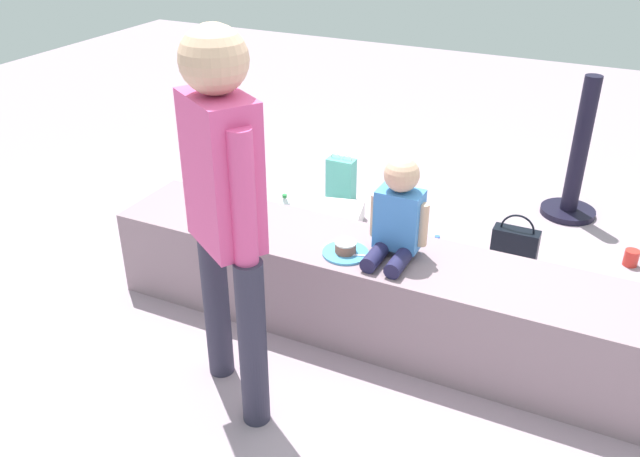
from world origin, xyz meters
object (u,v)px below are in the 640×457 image
(party_cup_red, at_px, (631,258))
(adult_standing, at_px, (224,196))
(cake_box_white, at_px, (336,217))
(gift_bag, at_px, (341,179))
(child_seated, at_px, (398,214))
(cake_plate, at_px, (346,250))
(water_bottle_far_side, at_px, (436,252))
(handbag_black_leather, at_px, (514,247))
(water_bottle_near_gift, at_px, (285,213))

(party_cup_red, bearing_deg, adult_standing, -127.69)
(adult_standing, height_order, cake_box_white, adult_standing)
(gift_bag, relative_size, party_cup_red, 3.48)
(child_seated, distance_m, cake_plate, 0.30)
(adult_standing, distance_m, party_cup_red, 2.63)
(water_bottle_far_side, distance_m, handbag_black_leather, 0.45)
(water_bottle_near_gift, height_order, handbag_black_leather, handbag_black_leather)
(water_bottle_near_gift, relative_size, handbag_black_leather, 0.69)
(water_bottle_far_side, relative_size, party_cup_red, 2.04)
(child_seated, height_order, cake_box_white, child_seated)
(gift_bag, xyz_separation_m, handbag_black_leather, (1.29, -0.40, -0.02))
(cake_plate, height_order, water_bottle_far_side, cake_plate)
(adult_standing, xyz_separation_m, cake_plate, (0.25, 0.60, -0.49))
(water_bottle_far_side, xyz_separation_m, cake_box_white, (-0.74, 0.21, -0.03))
(child_seated, height_order, water_bottle_far_side, child_seated)
(cake_plate, relative_size, gift_bag, 0.66)
(water_bottle_near_gift, height_order, water_bottle_far_side, water_bottle_near_gift)
(party_cup_red, relative_size, handbag_black_leather, 0.29)
(gift_bag, xyz_separation_m, water_bottle_near_gift, (-0.15, -0.55, -0.05))
(adult_standing, bearing_deg, water_bottle_far_side, 72.02)
(water_bottle_far_side, xyz_separation_m, party_cup_red, (1.04, 0.51, -0.04))
(cake_plate, distance_m, handbag_black_leather, 1.25)
(child_seated, bearing_deg, handbag_black_leather, 65.87)
(water_bottle_far_side, height_order, party_cup_red, water_bottle_far_side)
(handbag_black_leather, bearing_deg, gift_bag, 162.71)
(party_cup_red, xyz_separation_m, cake_box_white, (-1.77, -0.31, 0.01))
(handbag_black_leather, bearing_deg, water_bottle_far_side, -155.32)
(child_seated, bearing_deg, gift_bag, 123.35)
(water_bottle_near_gift, bearing_deg, cake_box_white, 30.59)
(gift_bag, height_order, handbag_black_leather, same)
(child_seated, bearing_deg, cake_plate, -155.57)
(cake_plate, xyz_separation_m, party_cup_red, (1.26, 1.35, -0.44))
(adult_standing, bearing_deg, handbag_black_leather, 61.61)
(water_bottle_near_gift, relative_size, party_cup_red, 2.42)
(adult_standing, relative_size, party_cup_red, 16.42)
(adult_standing, relative_size, water_bottle_far_side, 8.06)
(adult_standing, bearing_deg, child_seated, 56.46)
(water_bottle_far_side, height_order, handbag_black_leather, handbag_black_leather)
(adult_standing, xyz_separation_m, handbag_black_leather, (0.88, 1.62, -0.84))
(cake_box_white, relative_size, handbag_black_leather, 0.95)
(gift_bag, bearing_deg, party_cup_red, -2.30)
(adult_standing, relative_size, handbag_black_leather, 4.71)
(adult_standing, bearing_deg, cake_plate, 67.54)
(child_seated, distance_m, party_cup_red, 1.74)
(gift_bag, height_order, water_bottle_near_gift, gift_bag)
(child_seated, height_order, adult_standing, adult_standing)
(party_cup_red, bearing_deg, water_bottle_near_gift, -166.99)
(water_bottle_far_side, bearing_deg, adult_standing, -107.98)
(party_cup_red, bearing_deg, cake_box_white, -170.21)
(cake_plate, bearing_deg, water_bottle_near_gift, 132.82)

